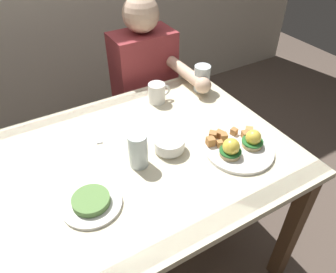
# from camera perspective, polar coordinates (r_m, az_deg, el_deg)

# --- Properties ---
(ground_plane) EXTENTS (6.00, 6.00, 0.00)m
(ground_plane) POSITION_cam_1_polar(r_m,az_deg,el_deg) (1.83, -4.22, -20.87)
(ground_plane) COLOR brown
(dining_table) EXTENTS (1.20, 0.90, 0.74)m
(dining_table) POSITION_cam_1_polar(r_m,az_deg,el_deg) (1.32, -5.52, -6.97)
(dining_table) COLOR beige
(dining_table) RESTS_ON ground_plane
(eggs_benedict_plate) EXTENTS (0.27, 0.27, 0.09)m
(eggs_benedict_plate) POSITION_cam_1_polar(r_m,az_deg,el_deg) (1.27, 12.46, -1.74)
(eggs_benedict_plate) COLOR white
(eggs_benedict_plate) RESTS_ON dining_table
(fruit_bowl) EXTENTS (0.12, 0.12, 0.05)m
(fruit_bowl) POSITION_cam_1_polar(r_m,az_deg,el_deg) (1.25, 0.22, -1.47)
(fruit_bowl) COLOR white
(fruit_bowl) RESTS_ON dining_table
(coffee_mug) EXTENTS (0.11, 0.08, 0.09)m
(coffee_mug) POSITION_cam_1_polar(r_m,az_deg,el_deg) (1.52, -1.94, 7.86)
(coffee_mug) COLOR white
(coffee_mug) RESTS_ON dining_table
(fork) EXTENTS (0.05, 0.16, 0.00)m
(fork) POSITION_cam_1_polar(r_m,az_deg,el_deg) (1.37, -12.46, 0.54)
(fork) COLOR silver
(fork) RESTS_ON dining_table
(water_glass_near) EXTENTS (0.08, 0.08, 0.13)m
(water_glass_near) POSITION_cam_1_polar(r_m,az_deg,el_deg) (1.62, 6.04, 10.00)
(water_glass_near) COLOR silver
(water_glass_near) RESTS_ON dining_table
(water_glass_far) EXTENTS (0.07, 0.07, 0.14)m
(water_glass_far) POSITION_cam_1_polar(r_m,az_deg,el_deg) (1.17, -5.33, -2.84)
(water_glass_far) COLOR silver
(water_glass_far) RESTS_ON dining_table
(side_plate) EXTENTS (0.20, 0.20, 0.04)m
(side_plate) POSITION_cam_1_polar(r_m,az_deg,el_deg) (1.09, -13.48, -11.35)
(side_plate) COLOR white
(side_plate) RESTS_ON dining_table
(diner_person) EXTENTS (0.34, 0.54, 1.14)m
(diner_person) POSITION_cam_1_polar(r_m,az_deg,el_deg) (1.86, -3.71, 9.13)
(diner_person) COLOR #33333D
(diner_person) RESTS_ON ground_plane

